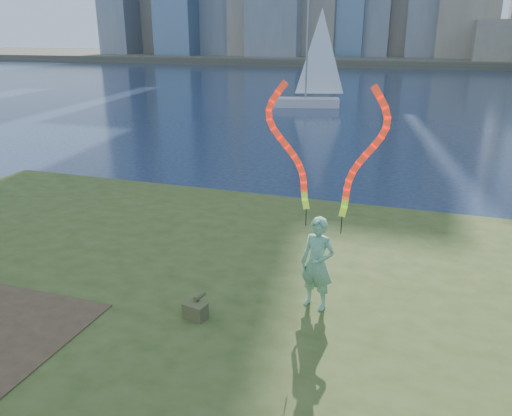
% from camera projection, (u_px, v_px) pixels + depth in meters
% --- Properties ---
extents(ground, '(320.00, 320.00, 0.00)m').
position_uv_depth(ground, '(191.00, 304.00, 9.96)').
color(ground, '#192640').
rests_on(ground, ground).
extents(grassy_knoll, '(20.00, 18.00, 0.80)m').
position_uv_depth(grassy_knoll, '(126.00, 356.00, 7.80)').
color(grassy_knoll, '#394819').
rests_on(grassy_knoll, ground).
extents(far_shore, '(320.00, 40.00, 1.20)m').
position_uv_depth(far_shore, '(410.00, 59.00, 94.69)').
color(far_shore, '#494435').
rests_on(far_shore, ground).
extents(woman_with_ribbons, '(1.96, 0.63, 3.96)m').
position_uv_depth(woman_with_ribbons, '(320.00, 226.00, 7.91)').
color(woman_with_ribbons, '#1A7937').
rests_on(woman_with_ribbons, grassy_knoll).
extents(canvas_bag, '(0.40, 0.45, 0.34)m').
position_uv_depth(canvas_bag, '(196.00, 310.00, 7.97)').
color(canvas_bag, '#434123').
rests_on(canvas_bag, grassy_knoll).
extents(sailboat, '(5.25, 2.71, 7.90)m').
position_uv_depth(sailboat, '(309.00, 88.00, 36.59)').
color(sailboat, silver).
rests_on(sailboat, ground).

